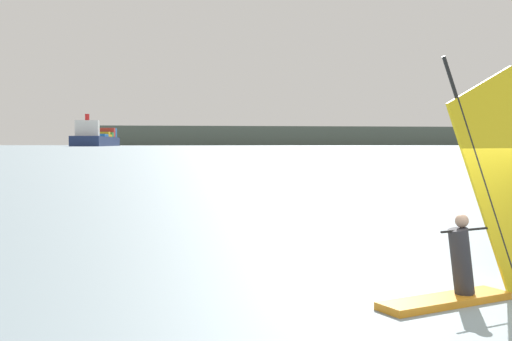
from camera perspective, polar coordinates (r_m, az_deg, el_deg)
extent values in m
plane|color=gray|center=(10.68, 20.86, -11.67)|extent=(4000.00, 4000.00, 0.00)
cube|color=orange|center=(10.69, 16.81, -11.26)|extent=(2.41, 1.65, 0.12)
cylinder|color=black|center=(10.98, 19.85, -0.52)|extent=(1.66, 0.91, 3.85)
cube|color=yellow|center=(11.54, 22.19, -1.41)|extent=(2.73, 1.47, 4.11)
cylinder|color=black|center=(10.99, 19.48, -5.03)|extent=(1.45, 0.79, 0.04)
cylinder|color=#2D2D33|center=(10.81, 18.16, -7.86)|extent=(0.59, 0.51, 1.12)
sphere|color=tan|center=(10.71, 18.21, -4.37)|extent=(0.22, 0.22, 0.22)
cube|color=navy|center=(671.01, -14.21, 2.58)|extent=(41.94, 170.67, 9.55)
cube|color=silver|center=(607.70, -15.09, 3.73)|extent=(21.99, 13.63, 14.68)
cylinder|color=red|center=(608.03, -15.10, 4.70)|extent=(4.00, 4.00, 6.00)
cube|color=#1E66AD|center=(643.30, -14.57, 3.12)|extent=(25.14, 15.60, 2.60)
cube|color=#1E66AD|center=(658.10, -14.38, 3.11)|extent=(25.14, 15.60, 2.60)
cube|color=gold|center=(672.92, -14.19, 3.21)|extent=(25.14, 15.60, 5.20)
cube|color=gold|center=(687.72, -14.01, 3.08)|extent=(25.14, 15.60, 2.60)
cube|color=#2D8C47|center=(702.55, -13.84, 3.18)|extent=(25.14, 15.60, 5.20)
cube|color=red|center=(717.42, -13.68, 3.37)|extent=(25.14, 15.60, 10.40)
cube|color=#1E66AD|center=(732.25, -13.53, 3.35)|extent=(25.14, 15.60, 10.40)
cube|color=#4C564C|center=(1269.05, 15.62, 2.90)|extent=(1287.24, 640.16, 28.50)
cylinder|color=#19994C|center=(43.09, 20.37, -0.21)|extent=(1.00, 1.00, 1.37)
cone|color=black|center=(43.06, 20.39, 1.03)|extent=(0.70, 0.70, 0.50)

